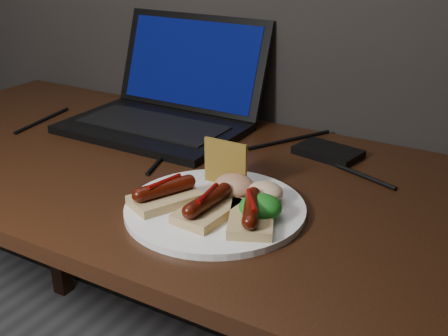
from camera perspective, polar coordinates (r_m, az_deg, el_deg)
name	(u,v)px	position (r m, az deg, el deg)	size (l,w,h in m)	color
desk	(149,199)	(1.21, -7.61, -3.16)	(1.40, 0.70, 0.75)	#321A0C
laptop	(167,104)	(1.36, -5.80, 6.50)	(0.41, 0.35, 0.25)	black
hard_drive	(328,152)	(1.20, 10.52, 1.60)	(0.13, 0.08, 0.02)	black
desk_cables	(198,144)	(1.24, -2.64, 2.46)	(0.88, 0.41, 0.01)	black
plate	(215,209)	(0.96, -0.91, -4.14)	(0.31, 0.31, 0.01)	white
bread_sausage_left	(165,194)	(0.96, -6.03, -2.68)	(0.11, 0.13, 0.04)	tan
bread_sausage_center	(208,207)	(0.91, -1.67, -3.94)	(0.08, 0.12, 0.04)	tan
bread_sausage_right	(251,214)	(0.89, 2.80, -4.69)	(0.11, 0.13, 0.04)	tan
crispbread	(225,163)	(1.01, 0.15, 0.51)	(0.09, 0.01, 0.09)	#AD872F
salad_greens	(260,207)	(0.91, 3.73, -3.99)	(0.07, 0.07, 0.04)	#136314
salsa_mound	(234,186)	(0.97, 0.98, -1.87)	(0.07, 0.07, 0.04)	#9B180F
coleslaw_mound	(264,193)	(0.96, 4.13, -2.52)	(0.06, 0.06, 0.04)	silver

